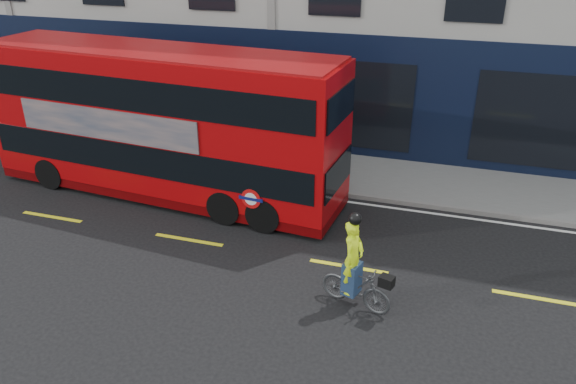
% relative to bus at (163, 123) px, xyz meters
% --- Properties ---
extents(ground, '(120.00, 120.00, 0.00)m').
position_rel_bus_xyz_m(ground, '(1.74, -3.80, -2.10)').
color(ground, black).
rests_on(ground, ground).
extents(pavement, '(60.00, 3.00, 0.12)m').
position_rel_bus_xyz_m(pavement, '(1.74, 2.70, -2.04)').
color(pavement, gray).
rests_on(pavement, ground).
extents(kerb, '(60.00, 0.12, 0.13)m').
position_rel_bus_xyz_m(kerb, '(1.74, 1.20, -2.04)').
color(kerb, slate).
rests_on(kerb, ground).
extents(road_edge_line, '(58.00, 0.10, 0.01)m').
position_rel_bus_xyz_m(road_edge_line, '(1.74, 0.90, -2.10)').
color(road_edge_line, silver).
rests_on(road_edge_line, ground).
extents(lane_dashes, '(58.00, 0.12, 0.01)m').
position_rel_bus_xyz_m(lane_dashes, '(1.74, -2.30, -2.10)').
color(lane_dashes, yellow).
rests_on(lane_dashes, ground).
extents(bus, '(10.34, 3.15, 4.10)m').
position_rel_bus_xyz_m(bus, '(0.00, 0.00, 0.00)').
color(bus, '#A80609').
rests_on(bus, ground).
extents(cyclist, '(1.59, 0.85, 2.11)m').
position_rel_bus_xyz_m(cyclist, '(6.11, -3.66, -1.39)').
color(cyclist, '#444749').
rests_on(cyclist, ground).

